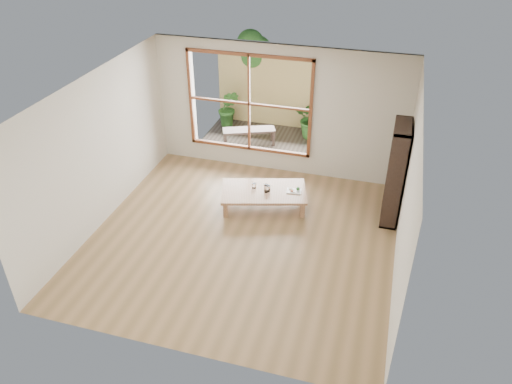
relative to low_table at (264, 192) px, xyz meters
The scene contains 15 objects.
ground 1.09m from the low_table, 94.73° to the right, with size 5.00×5.00×0.00m, color #A17C50.
low_table is the anchor object (origin of this frame).
floor_cushion 0.68m from the low_table, 148.23° to the left, with size 0.53×0.53×0.08m, color beige.
bookshelf 2.35m from the low_table, ahead, with size 0.29×0.81×1.79m, color #33231C.
glass_tall 0.13m from the low_table, 33.69° to the right, with size 0.08×0.08×0.14m, color silver.
glass_mid 0.12m from the low_table, ahead, with size 0.08×0.08×0.11m, color silver.
glass_short 0.11m from the low_table, 62.28° to the left, with size 0.07×0.07×0.10m, color silver.
glass_small 0.22m from the low_table, 168.52° to the left, with size 0.07×0.07×0.09m, color silver.
food_tray 0.56m from the low_table, 12.37° to the left, with size 0.28×0.22×0.08m.
deck 2.62m from the low_table, 105.26° to the left, with size 2.80×2.00×0.05m, color #3A332A.
garden_bench 2.50m from the low_table, 113.01° to the left, with size 1.20×0.76×0.37m.
bamboo_fence 3.63m from the low_table, 101.05° to the left, with size 2.80×0.06×1.80m, color tan.
shrub_right 3.10m from the low_table, 83.57° to the left, with size 0.84×0.73×0.93m, color #316525.
shrub_left 3.57m from the low_table, 119.11° to the left, with size 0.50×0.40×0.91m, color #316525.
garden_tree 4.27m from the low_table, 109.66° to the left, with size 1.04×0.85×2.22m.
Camera 1 is at (2.08, -6.38, 5.17)m, focal length 35.00 mm.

